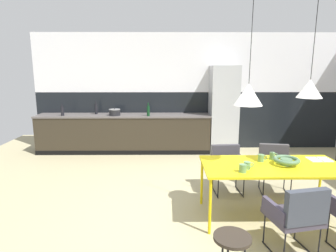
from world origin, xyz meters
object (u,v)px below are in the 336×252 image
Objects in this scene: bottle_vinegar_dark at (62,111)px; pendant_lamp_over_table_near at (248,95)px; pendant_lamp_over_table_far at (310,89)px; bottle_spice_small at (96,109)px; side_stool at (232,241)px; mug_short_terracotta at (243,168)px; mug_white_ceramic at (272,156)px; armchair_corner_seat at (275,163)px; open_book at (319,159)px; refrigerator_column at (223,109)px; bottle_oil_tall at (148,111)px; armchair_facing_counter at (227,162)px; mug_tall_blue at (247,165)px; dining_table at (273,168)px; fruit_bowl at (286,160)px; mug_glass_clear at (261,158)px; cooking_pot at (115,112)px; armchair_head_of_table at (298,212)px.

bottle_vinegar_dark is 0.22× the size of pendant_lamp_over_table_near.
bottle_spice_small is at bearing 136.24° from pendant_lamp_over_table_far.
mug_short_terracotta is at bearing 70.53° from side_stool.
bottle_vinegar_dark is (-3.84, 2.75, 0.23)m from mug_white_ceramic.
armchair_corner_seat is 0.76m from open_book.
refrigerator_column is 1.77m from bottle_oil_tall.
pendant_lamp_over_table_far is at bearing 15.16° from mug_short_terracotta.
armchair_facing_counter is 5.73× the size of mug_tall_blue.
armchair_corner_seat is (0.36, 0.83, -0.21)m from dining_table.
mug_tall_blue is 0.10× the size of pendant_lamp_over_table_near.
fruit_bowl is at bearing 86.10° from armchair_corner_seat.
mug_glass_clear is at bearing -37.92° from bottle_vinegar_dark.
cooking_pot is at bearing 112.75° from side_stool.
bottle_vinegar_dark reaches higher than mug_short_terracotta.
mug_short_terracotta reaches higher than armchair_corner_seat.
pendant_lamp_over_table_near reaches higher than mug_glass_clear.
armchair_head_of_table reaches higher than open_book.
mug_tall_blue reaches higher than armchair_head_of_table.
cooking_pot is (-2.74, 3.01, 0.18)m from fruit_bowl.
mug_white_ceramic is (0.07, 0.23, 0.09)m from dining_table.
pendant_lamp_over_table_far is (0.01, -0.87, 1.23)m from armchair_corner_seat.
pendant_lamp_over_table_near is 0.73m from pendant_lamp_over_table_far.
mug_short_terracotta is at bearing -150.18° from dining_table.
mug_short_terracotta is at bearing 117.09° from armchair_head_of_table.
dining_table is 5.94× the size of bottle_oil_tall.
dining_table is 0.96m from armchair_facing_counter.
dining_table is 3.44m from bottle_oil_tall.
mug_glass_clear is at bearing -175.48° from open_book.
side_stool is at bearing -117.00° from mug_glass_clear.
mug_glass_clear is at bearing -59.00° from bottle_oil_tall.
cooking_pot is 4.61m from side_stool.
fruit_bowl is (0.20, -3.14, -0.22)m from refrigerator_column.
bottle_oil_tall is at bearing 132.51° from open_book.
open_book is at bearing -40.61° from cooking_pot.
fruit_bowl reaches higher than open_book.
bottle_vinegar_dark is (-4.47, 2.78, 0.27)m from open_book.
armchair_facing_counter is 2.71× the size of bottle_vinegar_dark.
cooking_pot is 0.84× the size of bottle_spice_small.
pendant_lamp_over_table_near reaches higher than bottle_oil_tall.
bottle_spice_small is at bearing -45.33° from armchair_facing_counter.
armchair_corner_seat is at bearing 90.44° from pendant_lamp_over_table_far.
bottle_spice_small is (-0.47, 0.21, 0.05)m from cooking_pot.
armchair_head_of_table is 0.89m from fruit_bowl.
cooking_pot reaches higher than side_stool.
open_book is 4.32m from cooking_pot.
open_book is (0.74, -2.94, -0.28)m from refrigerator_column.
armchair_head_of_table is 5.06m from bottle_spice_small.
mug_white_ceramic is 3.84m from cooking_pot.
armchair_facing_counter is at bearing -99.35° from refrigerator_column.
side_stool is (-0.80, -1.21, -0.25)m from dining_table.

